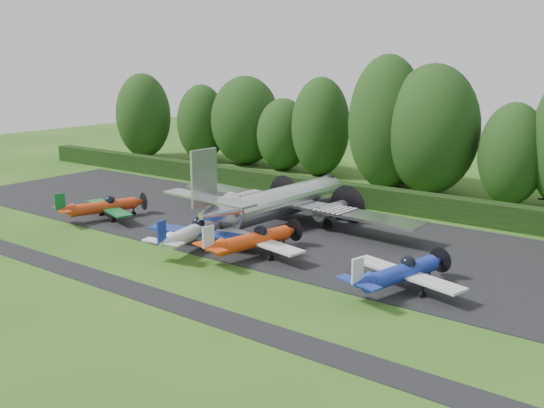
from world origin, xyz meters
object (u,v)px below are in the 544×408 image
Objects in this scene: light_plane_white at (194,231)px; light_plane_orange at (254,240)px; light_plane_red at (103,207)px; light_plane_blue at (401,273)px; transport_plane at (282,201)px.

light_plane_orange is (4.71, 0.95, -0.03)m from light_plane_white.
light_plane_orange is at bearing -19.45° from light_plane_red.
light_plane_white is (11.79, -1.29, 0.10)m from light_plane_red.
light_plane_blue is at bearing 14.31° from light_plane_white.
light_plane_red is 0.92× the size of light_plane_white.
transport_plane is 8.91m from light_plane_white.
light_plane_white reaches higher than light_plane_red.
transport_plane is 8.43m from light_plane_orange.
light_plane_white is (-1.58, -8.73, -0.84)m from transport_plane.
light_plane_blue is (14.07, -7.81, -0.90)m from transport_plane.
light_plane_orange is at bearing 22.37° from light_plane_white.
light_plane_red is 11.86m from light_plane_white.
light_plane_blue is (15.65, 0.92, -0.06)m from light_plane_white.
light_plane_white is 4.80m from light_plane_orange.
light_plane_blue is at bearing -19.04° from light_plane_red.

